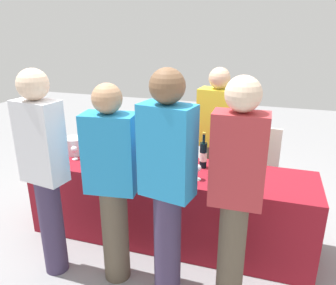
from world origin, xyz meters
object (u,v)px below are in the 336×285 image
Objects in this scene: guest_3 at (236,189)px; wine_glass_0 at (74,150)px; guest_1 at (112,181)px; guest_2 at (167,181)px; server_pouring at (216,138)px; wine_bottle_0 at (106,145)px; menu_board at (257,168)px; wine_bottle_1 at (177,153)px; wine_glass_3 at (197,169)px; wine_bottle_3 at (218,158)px; ice_bucket at (75,146)px; wine_glass_2 at (164,160)px; wine_glass_1 at (134,159)px; wine_bottle_4 at (229,159)px; wine_glass_4 at (228,171)px; wine_bottle_2 at (203,155)px; guest_0 at (44,167)px.

wine_glass_0 is at bearing 159.52° from guest_3.
guest_2 is (0.45, -0.05, 0.09)m from guest_1.
server_pouring is at bearing 95.69° from guest_2.
menu_board is at bearing 27.79° from wine_bottle_0.
wine_bottle_1 is 2.25× the size of wine_glass_3.
guest_3 is at bearing -72.28° from wine_bottle_3.
wine_bottle_1 is at bearing -177.63° from wine_bottle_3.
wine_glass_2 is at bearing -8.21° from ice_bucket.
wine_glass_1 is at bearing -132.36° from menu_board.
wine_bottle_4 is (0.49, -0.01, 0.00)m from wine_bottle_1.
wine_bottle_0 is at bearing 179.95° from wine_bottle_3.
wine_bottle_1 reaches higher than ice_bucket.
guest_1 reaches higher than wine_bottle_1.
menu_board is at bearing 42.55° from wine_glass_1.
guest_2 is at bearing -41.94° from wine_bottle_0.
wine_bottle_4 is 0.20× the size of guest_1.
wine_bottle_1 reaches higher than wine_bottle_0.
menu_board is at bearing 81.62° from guest_2.
wine_bottle_0 is 1.12m from wine_bottle_3.
guest_2 is (-0.13, -1.31, 0.10)m from server_pouring.
guest_2 reaches higher than wine_glass_3.
wine_bottle_0 is 2.25× the size of wine_glass_4.
wine_bottle_2 reaches higher than wine_glass_3.
server_pouring is (0.63, 0.71, 0.03)m from wine_glass_1.
wine_glass_0 is at bearing 177.67° from wine_glass_4.
guest_0 is (-1.11, -1.34, 0.09)m from server_pouring.
wine_bottle_1 is 0.20× the size of guest_1.
wine_bottle_1 is 0.36m from wine_glass_3.
wine_bottle_0 reaches higher than ice_bucket.
guest_1 is at bearing -131.86° from wine_bottle_3.
guest_1 is 0.92m from guest_3.
wine_bottle_2 is 1.10× the size of wine_bottle_3.
wine_bottle_4 is at bearing 40.72° from guest_0.
wine_glass_3 is at bearing -5.22° from wine_glass_1.
wine_bottle_3 is 0.92m from menu_board.
wine_glass_0 is 0.90× the size of wine_glass_2.
guest_2 is (1.14, -0.62, 0.13)m from wine_glass_0.
wine_glass_0 is 1.31m from guest_2.
guest_3 reaches higher than wine_bottle_4.
guest_1 is at bearing -59.46° from wine_bottle_0.
wine_bottle_2 is at bearing -0.14° from wine_bottle_0.
wine_glass_2 is at bearing -157.45° from wine_bottle_3.
wine_glass_0 is 0.08× the size of guest_0.
wine_glass_3 is 0.73m from guest_1.
wine_bottle_3 is at bearing 43.74° from guest_0.
guest_2 is (0.23, -0.62, 0.12)m from wine_glass_2.
wine_bottle_2 is 0.93m from guest_1.
guest_3 reaches higher than menu_board.
server_pouring is at bearing 22.00° from ice_bucket.
wine_bottle_0 is 0.31m from wine_glass_0.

